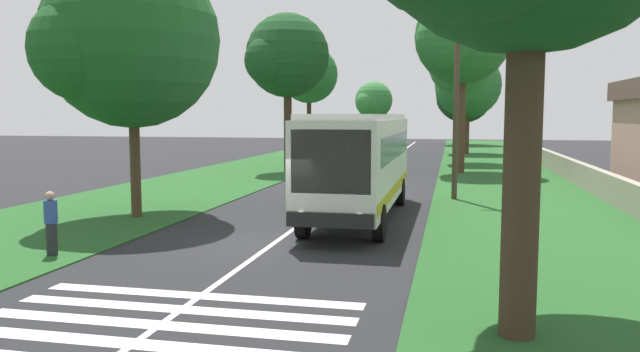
{
  "coord_description": "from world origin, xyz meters",
  "views": [
    {
      "loc": [
        -16.52,
        -4.99,
        3.7
      ],
      "look_at": [
        4.0,
        -0.54,
        1.6
      ],
      "focal_mm": 34.23,
      "sensor_mm": 36.0,
      "label": 1
    }
  ],
  "objects_px": {
    "coach_bus": "(360,159)",
    "roadside_tree_left_0": "(130,44)",
    "roadside_tree_right_2": "(466,86)",
    "pedestrian": "(51,223)",
    "roadside_tree_left_1": "(373,101)",
    "roadside_tree_right_1": "(459,66)",
    "roadside_tree_left_3": "(287,58)",
    "roadside_tree_left_4": "(308,76)",
    "trailing_car_1": "(364,153)",
    "roadside_tree_right_3": "(460,40)",
    "roadside_tree_right_0": "(463,96)",
    "trailing_minibus_0": "(379,138)",
    "utility_pole": "(456,98)",
    "trailing_car_0": "(346,161)"
  },
  "relations": [
    {
      "from": "roadside_tree_right_2",
      "to": "pedestrian",
      "type": "height_order",
      "value": "roadside_tree_right_2"
    },
    {
      "from": "coach_bus",
      "to": "roadside_tree_left_0",
      "type": "bearing_deg",
      "value": 100.32
    },
    {
      "from": "trailing_car_0",
      "to": "roadside_tree_left_0",
      "type": "relative_size",
      "value": 0.46
    },
    {
      "from": "roadside_tree_left_3",
      "to": "utility_pole",
      "type": "xyz_separation_m",
      "value": [
        -11.41,
        -10.71,
        -2.92
      ]
    },
    {
      "from": "roadside_tree_left_3",
      "to": "roadside_tree_right_3",
      "type": "relative_size",
      "value": 0.88
    },
    {
      "from": "roadside_tree_left_1",
      "to": "roadside_tree_left_0",
      "type": "bearing_deg",
      "value": 178.87
    },
    {
      "from": "roadside_tree_left_1",
      "to": "roadside_tree_left_4",
      "type": "xyz_separation_m",
      "value": [
        -30.94,
        1.31,
        1.35
      ]
    },
    {
      "from": "trailing_minibus_0",
      "to": "roadside_tree_right_0",
      "type": "distance_m",
      "value": 21.27
    },
    {
      "from": "coach_bus",
      "to": "trailing_minibus_0",
      "type": "relative_size",
      "value": 1.86
    },
    {
      "from": "pedestrian",
      "to": "roadside_tree_left_1",
      "type": "bearing_deg",
      "value": -0.08
    },
    {
      "from": "roadside_tree_left_3",
      "to": "pedestrian",
      "type": "xyz_separation_m",
      "value": [
        -24.7,
        -0.38,
        -6.45
      ]
    },
    {
      "from": "trailing_car_1",
      "to": "roadside_tree_right_2",
      "type": "relative_size",
      "value": 0.45
    },
    {
      "from": "trailing_minibus_0",
      "to": "roadside_tree_left_4",
      "type": "bearing_deg",
      "value": 156.6
    },
    {
      "from": "roadside_tree_left_3",
      "to": "roadside_tree_left_4",
      "type": "xyz_separation_m",
      "value": [
        9.38,
        0.84,
        -0.52
      ]
    },
    {
      "from": "utility_pole",
      "to": "pedestrian",
      "type": "height_order",
      "value": "utility_pole"
    },
    {
      "from": "roadside_tree_left_0",
      "to": "roadside_tree_right_2",
      "type": "distance_m",
      "value": 41.65
    },
    {
      "from": "trailing_car_0",
      "to": "roadside_tree_right_2",
      "type": "xyz_separation_m",
      "value": [
        19.84,
        -8.1,
        5.75
      ]
    },
    {
      "from": "coach_bus",
      "to": "roadside_tree_left_3",
      "type": "relative_size",
      "value": 1.1
    },
    {
      "from": "roadside_tree_right_3",
      "to": "roadside_tree_right_0",
      "type": "bearing_deg",
      "value": -1.23
    },
    {
      "from": "roadside_tree_left_0",
      "to": "pedestrian",
      "type": "relative_size",
      "value": 5.57
    },
    {
      "from": "roadside_tree_left_1",
      "to": "roadside_tree_left_4",
      "type": "distance_m",
      "value": 31.0
    },
    {
      "from": "roadside_tree_left_4",
      "to": "roadside_tree_right_2",
      "type": "xyz_separation_m",
      "value": [
        11.87,
        -12.63,
        -0.42
      ]
    },
    {
      "from": "trailing_car_1",
      "to": "utility_pole",
      "type": "xyz_separation_m",
      "value": [
        -21.96,
        -7.15,
        3.77
      ]
    },
    {
      "from": "coach_bus",
      "to": "roadside_tree_right_3",
      "type": "bearing_deg",
      "value": -10.91
    },
    {
      "from": "roadside_tree_left_1",
      "to": "roadside_tree_left_3",
      "type": "xyz_separation_m",
      "value": [
        -40.32,
        0.47,
        1.87
      ]
    },
    {
      "from": "coach_bus",
      "to": "trailing_car_1",
      "type": "xyz_separation_m",
      "value": [
        27.56,
        3.82,
        -1.48
      ]
    },
    {
      "from": "roadside_tree_left_3",
      "to": "roadside_tree_right_0",
      "type": "distance_m",
      "value": 40.74
    },
    {
      "from": "roadside_tree_left_3",
      "to": "roadside_tree_right_3",
      "type": "xyz_separation_m",
      "value": [
        1.46,
        -10.95,
        1.07
      ]
    },
    {
      "from": "trailing_minibus_0",
      "to": "roadside_tree_left_3",
      "type": "xyz_separation_m",
      "value": [
        -19.83,
        3.68,
        5.81
      ]
    },
    {
      "from": "roadside_tree_left_1",
      "to": "trailing_minibus_0",
      "type": "bearing_deg",
      "value": -171.09
    },
    {
      "from": "roadside_tree_left_0",
      "to": "roadside_tree_left_4",
      "type": "relative_size",
      "value": 1.02
    },
    {
      "from": "coach_bus",
      "to": "roadside_tree_left_0",
      "type": "distance_m",
      "value": 9.16
    },
    {
      "from": "trailing_car_1",
      "to": "roadside_tree_left_1",
      "type": "bearing_deg",
      "value": 5.94
    },
    {
      "from": "trailing_minibus_0",
      "to": "pedestrian",
      "type": "relative_size",
      "value": 3.55
    },
    {
      "from": "roadside_tree_right_0",
      "to": "utility_pole",
      "type": "height_order",
      "value": "roadside_tree_right_0"
    },
    {
      "from": "roadside_tree_right_2",
      "to": "utility_pole",
      "type": "height_order",
      "value": "roadside_tree_right_2"
    },
    {
      "from": "roadside_tree_left_0",
      "to": "roadside_tree_left_1",
      "type": "xyz_separation_m",
      "value": [
        58.81,
        -1.16,
        -0.72
      ]
    },
    {
      "from": "trailing_minibus_0",
      "to": "roadside_tree_right_1",
      "type": "height_order",
      "value": "roadside_tree_right_1"
    },
    {
      "from": "roadside_tree_left_0",
      "to": "roadside_tree_left_4",
      "type": "bearing_deg",
      "value": 0.31
    },
    {
      "from": "trailing_minibus_0",
      "to": "roadside_tree_left_1",
      "type": "height_order",
      "value": "roadside_tree_left_1"
    },
    {
      "from": "roadside_tree_left_0",
      "to": "roadside_tree_right_3",
      "type": "relative_size",
      "value": 0.81
    },
    {
      "from": "roadside_tree_right_0",
      "to": "roadside_tree_right_1",
      "type": "relative_size",
      "value": 0.96
    },
    {
      "from": "trailing_car_0",
      "to": "coach_bus",
      "type": "bearing_deg",
      "value": -168.65
    },
    {
      "from": "roadside_tree_left_1",
      "to": "roadside_tree_right_2",
      "type": "relative_size",
      "value": 0.83
    },
    {
      "from": "roadside_tree_left_0",
      "to": "roadside_tree_right_1",
      "type": "distance_m",
      "value": 30.54
    },
    {
      "from": "trailing_car_0",
      "to": "roadside_tree_right_2",
      "type": "distance_m",
      "value": 22.19
    },
    {
      "from": "roadside_tree_right_1",
      "to": "trailing_car_1",
      "type": "bearing_deg",
      "value": 83.5
    },
    {
      "from": "trailing_minibus_0",
      "to": "roadside_tree_left_4",
      "type": "xyz_separation_m",
      "value": [
        -10.45,
        4.52,
        5.29
      ]
    },
    {
      "from": "roadside_tree_left_4",
      "to": "roadside_tree_left_1",
      "type": "bearing_deg",
      "value": -2.42
    },
    {
      "from": "trailing_car_0",
      "to": "roadside_tree_left_0",
      "type": "bearing_deg",
      "value": 167.6
    }
  ]
}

